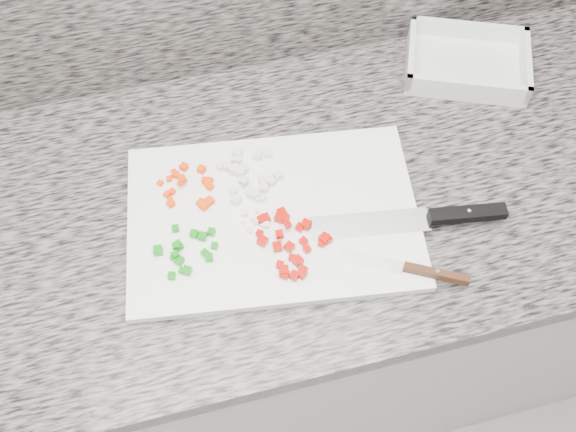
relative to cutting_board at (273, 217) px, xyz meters
The scene contains 11 objects.
cabinet 0.49m from the cutting_board, 143.22° to the left, with size 3.92×0.62×0.86m, color beige.
countertop 0.09m from the cutting_board, 143.22° to the left, with size 3.96×0.64×0.04m, color #656059.
cutting_board is the anchor object (origin of this frame).
carrot_pile 0.14m from the cutting_board, 146.36° to the left, with size 0.09×0.10×0.02m.
onion_pile 0.08m from the cutting_board, 105.08° to the left, with size 0.11×0.11×0.02m.
green_pepper_pile 0.15m from the cutting_board, 167.35° to the right, with size 0.10×0.09×0.02m.
red_pepper_pile 0.06m from the cutting_board, 76.87° to the right, with size 0.12×0.13×0.02m.
garlic_pile 0.03m from the cutting_board, 169.00° to the right, with size 0.05×0.04×0.01m.
chef_knife 0.26m from the cutting_board, 16.21° to the right, with size 0.32×0.08×0.02m.
paring_knife 0.25m from the cutting_board, 38.92° to the right, with size 0.18×0.11×0.02m.
tray 0.49m from the cutting_board, 28.18° to the left, with size 0.27×0.23×0.05m.
Camera 1 is at (-0.04, 0.87, 1.81)m, focal length 40.00 mm.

